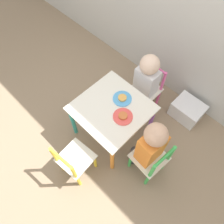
# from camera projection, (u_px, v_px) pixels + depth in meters

# --- Properties ---
(ground_plane) EXTENTS (6.00, 6.00, 0.00)m
(ground_plane) POSITION_uv_depth(u_px,v_px,m) (112.00, 132.00, 2.21)
(ground_plane) COLOR #8C755B
(kids_table) EXTENTS (0.58, 0.58, 0.46)m
(kids_table) POSITION_uv_depth(u_px,v_px,m) (112.00, 112.00, 1.87)
(kids_table) COLOR silver
(kids_table) RESTS_ON ground_plane
(chair_pink) EXTENTS (0.26, 0.26, 0.51)m
(chair_pink) POSITION_uv_depth(u_px,v_px,m) (147.00, 89.00, 2.18)
(chair_pink) COLOR silver
(chair_pink) RESTS_ON ground_plane
(chair_green) EXTENTS (0.28, 0.28, 0.51)m
(chair_green) POSITION_uv_depth(u_px,v_px,m) (151.00, 160.00, 1.81)
(chair_green) COLOR silver
(chair_green) RESTS_ON ground_plane
(chair_yellow) EXTENTS (0.28, 0.28, 0.51)m
(chair_yellow) POSITION_uv_depth(u_px,v_px,m) (74.00, 161.00, 1.80)
(chair_yellow) COLOR silver
(chair_yellow) RESTS_ON ground_plane
(child_back) EXTENTS (0.20, 0.22, 0.72)m
(child_back) POSITION_uv_depth(u_px,v_px,m) (145.00, 80.00, 1.99)
(child_back) COLOR #7A6B5B
(child_back) RESTS_ON ground_plane
(child_right) EXTENTS (0.22, 0.21, 0.75)m
(child_right) POSITION_uv_depth(u_px,v_px,m) (150.00, 145.00, 1.65)
(child_right) COLOR #38383D
(child_right) RESTS_ON ground_plane
(plate_back) EXTENTS (0.16, 0.16, 0.03)m
(plate_back) POSITION_uv_depth(u_px,v_px,m) (122.00, 98.00, 1.85)
(plate_back) COLOR #4C9EE0
(plate_back) RESTS_ON kids_table
(plate_right) EXTENTS (0.16, 0.16, 0.03)m
(plate_right) POSITION_uv_depth(u_px,v_px,m) (123.00, 116.00, 1.76)
(plate_right) COLOR #E54C47
(plate_right) RESTS_ON kids_table
(storage_bin) EXTENTS (0.30, 0.24, 0.19)m
(storage_bin) POSITION_uv_depth(u_px,v_px,m) (187.00, 110.00, 2.23)
(storage_bin) COLOR silver
(storage_bin) RESTS_ON ground_plane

